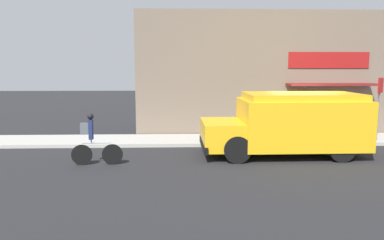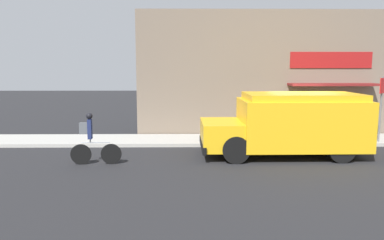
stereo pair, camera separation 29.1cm
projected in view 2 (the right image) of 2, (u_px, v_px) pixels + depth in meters
name	position (u px, v px, depth m)	size (l,w,h in m)	color
ground_plane	(300.00, 147.00, 14.62)	(70.00, 70.00, 0.00)	#232326
sidewalk	(292.00, 140.00, 15.68)	(28.00, 2.17, 0.13)	#ADAAA3
storefront	(288.00, 74.00, 16.50)	(13.28, 1.07, 5.57)	#756656
school_bus	(290.00, 123.00, 13.05)	(5.62, 2.85, 2.20)	yellow
cyclist	(92.00, 140.00, 11.90)	(1.62, 0.21, 1.67)	black
stop_sign_post	(382.00, 99.00, 14.74)	(0.45, 0.45, 2.59)	slate
trash_bin	(321.00, 129.00, 15.69)	(0.46, 0.46, 0.76)	slate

